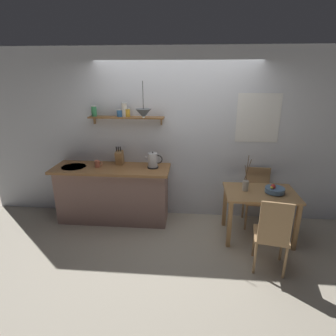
# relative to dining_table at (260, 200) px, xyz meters

# --- Properties ---
(ground_plane) EXTENTS (14.00, 14.00, 0.00)m
(ground_plane) POSITION_rel_dining_table_xyz_m (-1.24, 0.02, -0.60)
(ground_plane) COLOR #BCB29E
(back_wall) EXTENTS (6.80, 0.11, 2.70)m
(back_wall) POSITION_rel_dining_table_xyz_m (-1.04, 0.67, 0.75)
(back_wall) COLOR silver
(back_wall) RESTS_ON ground_plane
(kitchen_counter) EXTENTS (1.83, 0.63, 0.92)m
(kitchen_counter) POSITION_rel_dining_table_xyz_m (-2.24, 0.34, -0.14)
(kitchen_counter) COLOR gray
(kitchen_counter) RESTS_ON ground_plane
(wall_shelf) EXTENTS (1.17, 0.20, 0.34)m
(wall_shelf) POSITION_rel_dining_table_xyz_m (-2.08, 0.51, 1.11)
(wall_shelf) COLOR brown
(dining_table) EXTENTS (0.99, 0.68, 0.72)m
(dining_table) POSITION_rel_dining_table_xyz_m (0.00, 0.00, 0.00)
(dining_table) COLOR tan
(dining_table) RESTS_ON ground_plane
(dining_chair_near) EXTENTS (0.46, 0.47, 0.98)m
(dining_chair_near) POSITION_rel_dining_table_xyz_m (-0.02, -0.76, -0.07)
(dining_chair_near) COLOR tan
(dining_chair_near) RESTS_ON ground_plane
(dining_chair_far) EXTENTS (0.45, 0.46, 0.90)m
(dining_chair_far) POSITION_rel_dining_table_xyz_m (0.07, 0.44, -0.10)
(dining_chair_far) COLOR tan
(dining_chair_far) RESTS_ON ground_plane
(fruit_bowl) EXTENTS (0.27, 0.27, 0.14)m
(fruit_bowl) POSITION_rel_dining_table_xyz_m (0.18, -0.02, 0.17)
(fruit_bowl) COLOR #51759E
(fruit_bowl) RESTS_ON dining_table
(twig_vase) EXTENTS (0.09, 0.08, 0.53)m
(twig_vase) POSITION_rel_dining_table_xyz_m (-0.21, 0.04, 0.21)
(twig_vase) COLOR #B7B2A8
(twig_vase) RESTS_ON dining_table
(electric_kettle) EXTENTS (0.26, 0.17, 0.26)m
(electric_kettle) POSITION_rel_dining_table_xyz_m (-1.58, 0.36, 0.43)
(electric_kettle) COLOR black
(electric_kettle) RESTS_ON kitchen_counter
(knife_block) EXTENTS (0.11, 0.17, 0.31)m
(knife_block) POSITION_rel_dining_table_xyz_m (-2.14, 0.47, 0.43)
(knife_block) COLOR tan
(knife_block) RESTS_ON kitchen_counter
(coffee_mug_by_sink) EXTENTS (0.12, 0.08, 0.11)m
(coffee_mug_by_sink) POSITION_rel_dining_table_xyz_m (-2.45, 0.31, 0.37)
(coffee_mug_by_sink) COLOR #C6664C
(coffee_mug_by_sink) RESTS_ON kitchen_counter
(pendant_lamp) EXTENTS (0.23, 0.23, 0.51)m
(pendant_lamp) POSITION_rel_dining_table_xyz_m (-1.69, 0.24, 1.17)
(pendant_lamp) COLOR black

